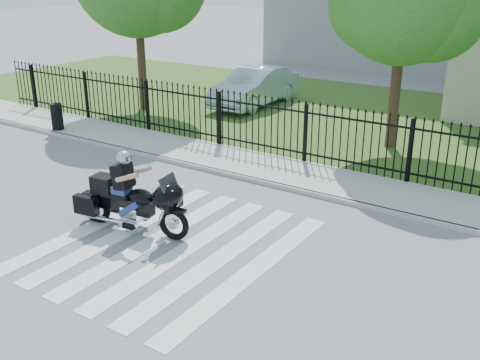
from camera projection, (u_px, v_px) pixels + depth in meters
The scene contains 9 objects.
ground at pixel (170, 245), 11.62m from camera, with size 120.00×120.00×0.00m, color slate.
crosswalk at pixel (170, 245), 11.61m from camera, with size 5.00×5.50×0.01m, color silver, non-canonical shape.
sidewalk at pixel (287, 173), 15.49m from camera, with size 40.00×2.00×0.12m, color #ADAAA3.
curb at pixel (269, 184), 14.71m from camera, with size 40.00×0.12×0.12m, color #ADAAA3.
grass_strip at pixel (378, 120), 20.96m from camera, with size 40.00×12.00×0.02m, color #31541C.
iron_fence at pixel (305, 135), 15.97m from camera, with size 26.00×0.04×1.80m.
motorcycle_rider at pixel (129, 197), 12.05m from camera, with size 2.77×1.12×1.84m.
parked_car at pixel (255, 87), 22.81m from camera, with size 1.62×4.65×1.53m, color #ABC5D8.
litter_bin at pixel (57, 117), 19.20m from camera, with size 0.40×0.40×0.89m, color black.
Camera 1 is at (6.91, -7.85, 5.42)m, focal length 42.00 mm.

